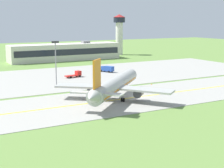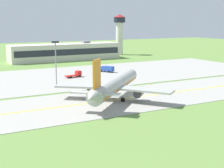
{
  "view_description": "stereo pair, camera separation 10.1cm",
  "coord_description": "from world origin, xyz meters",
  "px_view_note": "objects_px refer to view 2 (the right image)",
  "views": [
    {
      "loc": [
        -50.83,
        -77.06,
        21.36
      ],
      "look_at": [
        -7.12,
        2.69,
        4.0
      ],
      "focal_mm": 53.59,
      "sensor_mm": 36.0,
      "label": 1
    },
    {
      "loc": [
        -50.74,
        -77.11,
        21.36
      ],
      "look_at": [
        -7.12,
        2.69,
        4.0
      ],
      "focal_mm": 53.59,
      "sensor_mm": 36.0,
      "label": 2
    }
  ],
  "objects_px": {
    "airplane_lead": "(115,85)",
    "control_tower": "(119,30)",
    "service_truck_baggage": "(107,69)",
    "service_truck_fuel": "(76,74)",
    "apron_light_mast": "(56,57)"
  },
  "relations": [
    {
      "from": "airplane_lead",
      "to": "control_tower",
      "type": "xyz_separation_m",
      "value": [
        61.93,
        105.32,
        11.05
      ]
    },
    {
      "from": "airplane_lead",
      "to": "control_tower",
      "type": "bearing_deg",
      "value": 59.54
    },
    {
      "from": "service_truck_fuel",
      "to": "control_tower",
      "type": "height_order",
      "value": "control_tower"
    },
    {
      "from": "airplane_lead",
      "to": "control_tower",
      "type": "distance_m",
      "value": 122.68
    },
    {
      "from": "service_truck_baggage",
      "to": "apron_light_mast",
      "type": "relative_size",
      "value": 0.43
    },
    {
      "from": "airplane_lead",
      "to": "service_truck_fuel",
      "type": "height_order",
      "value": "airplane_lead"
    },
    {
      "from": "control_tower",
      "to": "apron_light_mast",
      "type": "relative_size",
      "value": 1.7
    },
    {
      "from": "service_truck_baggage",
      "to": "control_tower",
      "type": "height_order",
      "value": "control_tower"
    },
    {
      "from": "airplane_lead",
      "to": "apron_light_mast",
      "type": "bearing_deg",
      "value": 103.67
    },
    {
      "from": "service_truck_baggage",
      "to": "service_truck_fuel",
      "type": "xyz_separation_m",
      "value": [
        -16.49,
        -5.5,
        -0.35
      ]
    },
    {
      "from": "airplane_lead",
      "to": "service_truck_baggage",
      "type": "xyz_separation_m",
      "value": [
        21.21,
        44.72,
        -2.6
      ]
    },
    {
      "from": "service_truck_baggage",
      "to": "service_truck_fuel",
      "type": "relative_size",
      "value": 0.94
    },
    {
      "from": "airplane_lead",
      "to": "apron_light_mast",
      "type": "relative_size",
      "value": 2.14
    },
    {
      "from": "apron_light_mast",
      "to": "service_truck_baggage",
      "type": "bearing_deg",
      "value": 30.71
    },
    {
      "from": "airplane_lead",
      "to": "service_truck_fuel",
      "type": "relative_size",
      "value": 4.71
    }
  ]
}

